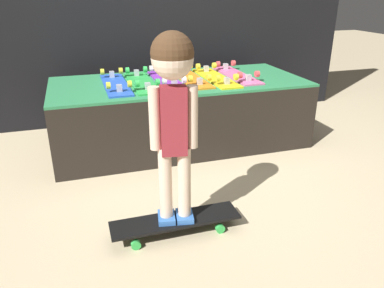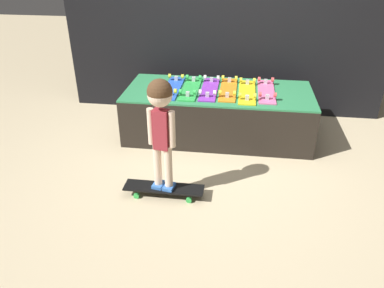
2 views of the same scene
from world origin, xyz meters
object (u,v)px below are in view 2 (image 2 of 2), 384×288
(skateboard_on_floor, at_px, (164,189))
(skateboard_yellow_on_rack, at_px, (247,91))
(skateboard_orange_on_rack, at_px, (228,89))
(skateboard_pink_on_rack, at_px, (266,91))
(skateboard_blue_on_rack, at_px, (173,87))
(skateboard_green_on_rack, at_px, (191,88))
(skateboard_purple_on_rack, at_px, (210,88))
(child, at_px, (161,115))

(skateboard_on_floor, bearing_deg, skateboard_yellow_on_rack, 60.72)
(skateboard_orange_on_rack, height_order, skateboard_pink_on_rack, same)
(skateboard_blue_on_rack, distance_m, skateboard_green_on_rack, 0.21)
(skateboard_purple_on_rack, xyz_separation_m, skateboard_yellow_on_rack, (0.43, -0.03, 0.00))
(skateboard_orange_on_rack, bearing_deg, child, -110.68)
(skateboard_purple_on_rack, distance_m, child, 1.36)
(skateboard_purple_on_rack, xyz_separation_m, skateboard_orange_on_rack, (0.21, 0.02, 0.00))
(skateboard_on_floor, bearing_deg, skateboard_blue_on_rack, 96.37)
(skateboard_pink_on_rack, distance_m, skateboard_on_floor, 1.69)
(skateboard_orange_on_rack, xyz_separation_m, skateboard_yellow_on_rack, (0.21, -0.05, 0.00))
(skateboard_orange_on_rack, relative_size, skateboard_on_floor, 1.03)
(skateboard_purple_on_rack, height_order, skateboard_on_floor, skateboard_purple_on_rack)
(skateboard_blue_on_rack, height_order, skateboard_purple_on_rack, same)
(skateboard_on_floor, distance_m, child, 0.74)
(skateboard_green_on_rack, relative_size, skateboard_on_floor, 1.03)
(skateboard_purple_on_rack, distance_m, skateboard_orange_on_rack, 0.22)
(skateboard_on_floor, bearing_deg, skateboard_purple_on_rack, 77.70)
(skateboard_blue_on_rack, relative_size, skateboard_orange_on_rack, 1.00)
(skateboard_orange_on_rack, bearing_deg, skateboard_on_floor, -110.68)
(skateboard_purple_on_rack, distance_m, skateboard_pink_on_rack, 0.64)
(skateboard_purple_on_rack, xyz_separation_m, skateboard_on_floor, (-0.28, -1.31, -0.51))
(skateboard_green_on_rack, xyz_separation_m, skateboard_pink_on_rack, (0.86, 0.03, 0.00))
(skateboard_on_floor, bearing_deg, skateboard_pink_on_rack, 54.95)
(skateboard_orange_on_rack, distance_m, skateboard_yellow_on_rack, 0.22)
(skateboard_yellow_on_rack, relative_size, skateboard_pink_on_rack, 1.00)
(skateboard_blue_on_rack, bearing_deg, skateboard_on_floor, -83.63)
(skateboard_blue_on_rack, bearing_deg, skateboard_green_on_rack, -0.71)
(skateboard_orange_on_rack, height_order, skateboard_on_floor, skateboard_orange_on_rack)
(skateboard_green_on_rack, relative_size, skateboard_purple_on_rack, 1.00)
(skateboard_green_on_rack, bearing_deg, child, -93.11)
(skateboard_blue_on_rack, relative_size, skateboard_purple_on_rack, 1.00)
(skateboard_orange_on_rack, relative_size, child, 0.74)
(skateboard_green_on_rack, bearing_deg, skateboard_purple_on_rack, 4.03)
(skateboard_pink_on_rack, bearing_deg, skateboard_purple_on_rack, -178.47)
(skateboard_purple_on_rack, relative_size, skateboard_orange_on_rack, 1.00)
(skateboard_blue_on_rack, relative_size, skateboard_on_floor, 1.03)
(skateboard_purple_on_rack, relative_size, child, 0.74)
(skateboard_yellow_on_rack, relative_size, child, 0.74)
(skateboard_pink_on_rack, height_order, child, child)
(skateboard_pink_on_rack, xyz_separation_m, child, (-0.93, -1.32, 0.23))
(skateboard_orange_on_rack, relative_size, skateboard_yellow_on_rack, 1.00)
(skateboard_blue_on_rack, xyz_separation_m, skateboard_orange_on_rack, (0.64, 0.03, 0.00))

